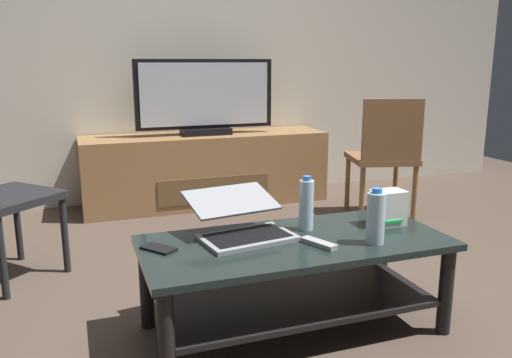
# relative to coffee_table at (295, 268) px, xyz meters

# --- Properties ---
(ground_plane) EXTENTS (7.68, 7.68, 0.00)m
(ground_plane) POSITION_rel_coffee_table_xyz_m (0.01, 0.05, -0.28)
(ground_plane) COLOR #4C3D33
(back_wall) EXTENTS (6.40, 0.12, 2.80)m
(back_wall) POSITION_rel_coffee_table_xyz_m (0.01, 2.43, 1.12)
(back_wall) COLOR beige
(back_wall) RESTS_ON ground
(coffee_table) EXTENTS (1.27, 0.57, 0.41)m
(coffee_table) POSITION_rel_coffee_table_xyz_m (0.00, 0.00, 0.00)
(coffee_table) COLOR black
(coffee_table) RESTS_ON ground
(media_cabinet) EXTENTS (1.92, 0.51, 0.56)m
(media_cabinet) POSITION_rel_coffee_table_xyz_m (0.16, 2.11, -0.00)
(media_cabinet) COLOR olive
(media_cabinet) RESTS_ON ground
(television) EXTENTS (1.08, 0.20, 0.58)m
(television) POSITION_rel_coffee_table_xyz_m (0.16, 2.09, 0.56)
(television) COLOR black
(television) RESTS_ON media_cabinet
(dining_chair) EXTENTS (0.54, 0.54, 0.88)m
(dining_chair) POSITION_rel_coffee_table_xyz_m (1.26, 1.25, 0.21)
(dining_chair) COLOR brown
(dining_chair) RESTS_ON ground
(laptop) EXTENTS (0.43, 0.44, 0.17)m
(laptop) POSITION_rel_coffee_table_xyz_m (-0.20, 0.13, 0.18)
(laptop) COLOR gray
(laptop) RESTS_ON coffee_table
(router_box) EXTENTS (0.15, 0.11, 0.16)m
(router_box) POSITION_rel_coffee_table_xyz_m (0.48, 0.05, 0.20)
(router_box) COLOR white
(router_box) RESTS_ON coffee_table
(water_bottle_near) EXTENTS (0.06, 0.06, 0.24)m
(water_bottle_near) POSITION_rel_coffee_table_xyz_m (0.10, 0.11, 0.24)
(water_bottle_near) COLOR silver
(water_bottle_near) RESTS_ON coffee_table
(water_bottle_far) EXTENTS (0.07, 0.07, 0.23)m
(water_bottle_far) POSITION_rel_coffee_table_xyz_m (0.29, -0.15, 0.23)
(water_bottle_far) COLOR silver
(water_bottle_far) RESTS_ON coffee_table
(cell_phone) EXTENTS (0.14, 0.15, 0.01)m
(cell_phone) POSITION_rel_coffee_table_xyz_m (-0.55, 0.07, 0.13)
(cell_phone) COLOR black
(cell_phone) RESTS_ON coffee_table
(tv_remote) EXTENTS (0.10, 0.16, 0.02)m
(tv_remote) POSITION_rel_coffee_table_xyz_m (0.06, -0.10, 0.13)
(tv_remote) COLOR #99999E
(tv_remote) RESTS_ON coffee_table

